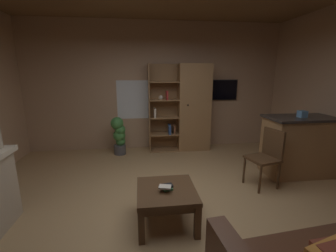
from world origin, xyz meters
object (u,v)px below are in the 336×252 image
Objects in this scene: coffee_table at (166,195)px; tissue_box at (302,114)px; potted_floor_plant at (119,135)px; wall_mounted_tv at (220,90)px; bookshelf_cabinet at (190,108)px; kitchen_bar_counter at (304,146)px; dining_chair at (267,154)px; table_book_0 at (167,189)px; table_book_2 at (165,187)px; table_book_1 at (167,186)px.

tissue_box is at bearing 22.81° from coffee_table.
potted_floor_plant is 2.58m from wall_mounted_tv.
bookshelf_cabinet is 1.42× the size of kitchen_bar_counter.
tissue_box is 0.98m from dining_chair.
kitchen_bar_counter reaches higher than potted_floor_plant.
tissue_box reaches higher than dining_chair.
tissue_box is at bearing 23.21° from table_book_0.
coffee_table is at bearing -157.58° from kitchen_bar_counter.
wall_mounted_tv is at bearing 117.76° from kitchen_bar_counter.
table_book_2 is (-0.03, -0.04, 0.05)m from table_book_0.
tissue_box reaches higher than potted_floor_plant.
table_book_1 is (0.01, 0.01, 0.12)m from coffee_table.
table_book_1 reaches higher than coffee_table.
table_book_1 is 0.08m from table_book_2.
potted_floor_plant is 1.00× the size of wall_mounted_tv.
dining_chair reaches higher than table_book_1.
kitchen_bar_counter is 1.51× the size of dining_chair.
wall_mounted_tv is (2.38, 0.37, 0.92)m from potted_floor_plant.
wall_mounted_tv is (1.63, 2.85, 1.02)m from coffee_table.
kitchen_bar_counter reaches higher than table_book_0.
dining_chair is (1.70, 0.79, 0.03)m from table_book_2.
kitchen_bar_counter is 2.78m from table_book_0.
table_book_1 is (-0.85, -2.63, -0.50)m from bookshelf_cabinet.
tissue_box is at bearing 23.75° from table_book_2.
coffee_table is 0.82× the size of wall_mounted_tv.
coffee_table is at bearing 67.79° from table_book_2.
table_book_1 is at bearing -72.79° from potted_floor_plant.
kitchen_bar_counter is 10.06× the size of table_book_2.
table_book_1 is at bearing 62.79° from table_book_2.
table_book_1 is 0.15× the size of potted_floor_plant.
bookshelf_cabinet is 14.26× the size of table_book_2.
table_book_2 is at bearing -117.21° from table_book_1.
table_book_0 is at bearing 51.54° from table_book_2.
coffee_table is (-0.86, -2.64, -0.62)m from bookshelf_cabinet.
tissue_box is at bearing 22.69° from table_book_1.
potted_floor_plant is at bearing 155.25° from tissue_box.
coffee_table is 0.83× the size of potted_floor_plant.
kitchen_bar_counter is (1.71, -1.58, -0.45)m from bookshelf_cabinet.
tissue_box is at bearing -164.03° from kitchen_bar_counter.
coffee_table is 5.05× the size of table_book_2.
table_book_0 is 0.13× the size of wall_mounted_tv.
kitchen_bar_counter reaches higher than dining_chair.
potted_floor_plant is (-0.76, 2.49, -0.00)m from table_book_0.
dining_chair reaches higher than table_book_0.
tissue_box is 2.73m from table_book_2.
bookshelf_cabinet reaches higher than dining_chair.
table_book_1 is at bearing 42.67° from coffee_table.
tissue_box is 1.12× the size of table_book_0.
coffee_table is 0.76× the size of dining_chair.
table_book_2 is at bearing -156.69° from kitchen_bar_counter.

